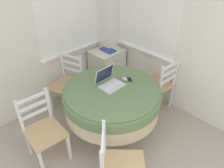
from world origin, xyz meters
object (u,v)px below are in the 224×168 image
Objects in this scene: round_dining_table at (112,99)px; book_on_cabinet at (108,50)px; dining_chair_camera_near at (118,166)px; cell_phone at (130,79)px; dining_chair_near_right_window at (158,85)px; dining_chair_near_back_window at (68,83)px; computer_mouse at (125,79)px; corner_cabinet at (107,67)px; laptop at (109,82)px; dining_chair_left_flank at (43,130)px.

book_on_cabinet is at bearing 48.44° from round_dining_table.
round_dining_table is 0.90m from dining_chair_camera_near.
dining_chair_camera_near reaches higher than cell_phone.
dining_chair_near_right_window is 1.57m from dining_chair_camera_near.
cell_phone is 0.13× the size of dining_chair_near_back_window.
dining_chair_camera_near is at bearing -140.22° from computer_mouse.
dining_chair_camera_near reaches higher than round_dining_table.
dining_chair_near_right_window is at bearing -12.43° from computer_mouse.
dining_chair_near_back_window is 1.00× the size of dining_chair_camera_near.
computer_mouse is 1.13m from dining_chair_camera_near.
cell_phone is at bearing -117.72° from corner_cabinet.
round_dining_table is 10.77× the size of cell_phone.
book_on_cabinet is (0.82, 0.92, 0.09)m from round_dining_table.
book_on_cabinet is (0.78, 0.84, -0.11)m from laptop.
round_dining_table is 0.31m from computer_mouse.
dining_chair_near_right_window reaches higher than round_dining_table.
cell_phone reaches higher than book_on_cabinet.
round_dining_table reaches higher than corner_cabinet.
dining_chair_left_flank is 1.80m from corner_cabinet.
corner_cabinet is 0.35m from book_on_cabinet.
dining_chair_camera_near is (-0.58, -0.67, -0.16)m from round_dining_table.
round_dining_table is 1.43× the size of dining_chair_near_back_window.
round_dining_table is 1.24m from book_on_cabinet.
dining_chair_near_back_window reaches higher than cell_phone.
cell_phone is at bearing 169.97° from dining_chair_near_right_window.
corner_cabinet is at bearing 62.28° from cell_phone.
dining_chair_near_back_window reaches higher than round_dining_table.
laptop is 1.15m from book_on_cabinet.
dining_chair_near_back_window reaches higher than computer_mouse.
dining_chair_left_flank is at bearing 106.08° from dining_chair_camera_near.
round_dining_table is 4.82× the size of book_on_cabinet.
corner_cabinet is (-0.07, 1.07, -0.09)m from dining_chair_near_right_window.
round_dining_table is 1.43× the size of dining_chair_near_right_window.
computer_mouse reaches higher than cell_phone.
dining_chair_left_flank is at bearing 166.81° from dining_chair_near_right_window.
dining_chair_left_flank is (-0.78, -0.61, 0.00)m from dining_chair_near_back_window.
laptop is at bearing 159.47° from cell_phone.
laptop is 0.35× the size of dining_chair_near_right_window.
book_on_cabinet is (0.89, 0.02, 0.25)m from dining_chair_near_back_window.
book_on_cabinet is (1.67, 0.64, 0.25)m from dining_chair_left_flank.
dining_chair_camera_near is at bearing -73.92° from dining_chair_left_flank.
dining_chair_left_flank reaches higher than corner_cabinet.
dining_chair_near_back_window is at bearing 112.68° from cell_phone.
dining_chair_near_back_window is (-0.33, 0.88, -0.33)m from computer_mouse.
dining_chair_camera_near is (-0.61, -0.76, -0.36)m from laptop.
computer_mouse is 1.07m from book_on_cabinet.
book_on_cabinet is (1.40, 1.60, 0.25)m from dining_chair_camera_near.
dining_chair_near_back_window is 1.31× the size of corner_cabinet.
computer_mouse is (0.25, 0.02, 0.18)m from round_dining_table.
dining_chair_near_right_window reaches higher than computer_mouse.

